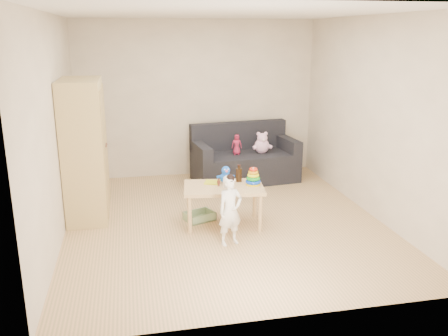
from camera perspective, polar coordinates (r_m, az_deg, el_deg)
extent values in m
plane|color=tan|center=(6.24, 0.01, -6.39)|extent=(4.50, 4.50, 0.00)
plane|color=white|center=(5.78, 0.01, 18.19)|extent=(4.50, 4.50, 0.00)
plane|color=beige|center=(8.07, -3.22, 8.26)|extent=(4.00, 0.00, 4.00)
plane|color=beige|center=(3.76, 6.89, -0.75)|extent=(4.00, 0.00, 4.00)
plane|color=beige|center=(5.82, -19.72, 4.39)|extent=(0.00, 4.50, 4.50)
plane|color=beige|center=(6.57, 17.46, 5.81)|extent=(0.00, 4.50, 4.50)
cube|color=tan|center=(6.43, -16.42, 2.12)|extent=(0.50, 1.01, 1.82)
cube|color=black|center=(7.86, 2.54, 0.13)|extent=(1.76, 1.03, 0.47)
cube|color=#E6CA7E|center=(6.04, -0.04, -4.54)|extent=(1.06, 0.75, 0.52)
imported|color=white|center=(5.45, 0.75, -5.25)|extent=(0.34, 0.28, 0.80)
imported|color=#B02145|center=(7.67, 1.54, 2.82)|extent=(0.18, 0.14, 0.32)
cylinder|color=yellow|center=(6.01, 3.52, -1.93)|extent=(0.18, 0.18, 0.02)
cylinder|color=silver|center=(5.98, 3.53, -0.95)|extent=(0.02, 0.02, 0.21)
torus|color=blue|center=(6.00, 3.52, -1.64)|extent=(0.20, 0.20, 0.04)
torus|color=green|center=(5.99, 3.53, -1.25)|extent=(0.17, 0.17, 0.04)
torus|color=#E9E80C|center=(5.98, 3.54, -0.87)|extent=(0.15, 0.15, 0.04)
torus|color=orange|center=(5.97, 3.54, -0.50)|extent=(0.13, 0.13, 0.04)
torus|color=red|center=(5.95, 3.55, -0.16)|extent=(0.11, 0.11, 0.04)
cylinder|color=black|center=(6.12, 1.81, -0.84)|extent=(0.08, 0.08, 0.17)
cylinder|color=black|center=(6.09, 1.82, 0.08)|extent=(0.03, 0.03, 0.05)
cylinder|color=black|center=(6.08, 1.82, 0.34)|extent=(0.04, 0.04, 0.01)
cube|color=yellow|center=(6.08, -1.46, -1.72)|extent=(0.23, 0.23, 0.01)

